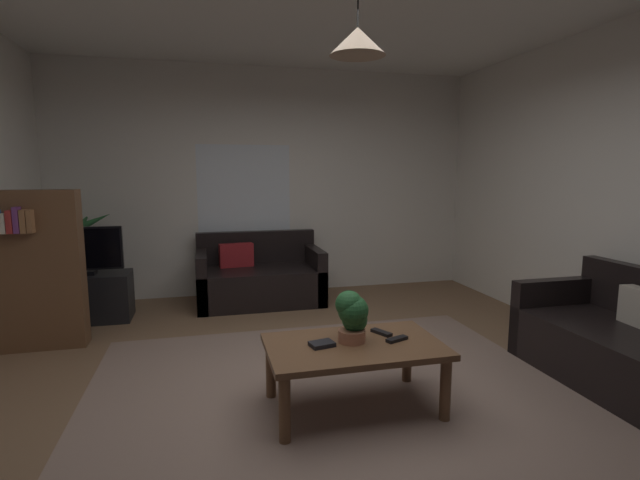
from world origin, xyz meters
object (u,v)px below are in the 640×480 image
coffee_table (354,353)px  remote_on_table_1 (397,339)px  remote_on_table_0 (381,332)px  tv_stand (86,298)px  couch_right_side (620,345)px  pendant_lamp (358,41)px  couch_under_window (259,280)px  potted_palm_corner (78,263)px  tv (82,250)px  book_on_table_0 (322,344)px  potted_plant_on_table (352,314)px  bookshelf_corner (38,268)px

coffee_table → remote_on_table_1: size_ratio=7.12×
remote_on_table_0 → tv_stand: size_ratio=0.18×
couch_right_side → pendant_lamp: bearing=-92.4°
remote_on_table_0 → tv_stand: (-2.39, 2.29, -0.21)m
couch_under_window → tv_stand: 1.87m
potted_palm_corner → remote_on_table_0: bearing=-47.2°
couch_right_side → tv: tv is taller
couch_under_window → tv_stand: bearing=-171.5°
coffee_table → book_on_table_0: (-0.22, 0.00, 0.08)m
couch_right_side → pendant_lamp: pendant_lamp is taller
book_on_table_0 → tv: bearing=129.1°
coffee_table → remote_on_table_1: (0.29, -0.02, 0.08)m
remote_on_table_1 → potted_palm_corner: potted_palm_corner is taller
book_on_table_0 → remote_on_table_1: (0.51, -0.03, -0.00)m
coffee_table → potted_plant_on_table: potted_plant_on_table is taller
remote_on_table_1 → pendant_lamp: bearing=64.7°
remote_on_table_0 → remote_on_table_1: (0.05, -0.15, 0.00)m
pendant_lamp → book_on_table_0: bearing=178.7°
couch_right_side → potted_plant_on_table: size_ratio=4.00×
couch_under_window → remote_on_table_1: size_ratio=9.10×
couch_right_side → bookshelf_corner: (-4.39, 1.78, 0.44)m
coffee_table → potted_plant_on_table: bearing=91.2°
pendant_lamp → couch_under_window: bearing=96.5°
remote_on_table_0 → potted_palm_corner: potted_palm_corner is taller
tv_stand → tv: 0.50m
book_on_table_0 → bookshelf_corner: size_ratio=0.11×
potted_plant_on_table → tv_stand: 3.23m
couch_right_side → pendant_lamp: size_ratio=2.30×
tv_stand → book_on_table_0: bearing=-51.2°
couch_right_side → bookshelf_corner: bearing=-112.1°
potted_palm_corner → bookshelf_corner: bearing=-91.2°
potted_plant_on_table → potted_palm_corner: size_ratio=0.27×
pendant_lamp → coffee_table: bearing=-76.0°
bookshelf_corner → couch_under_window: bearing=26.2°
couch_right_side → potted_palm_corner: size_ratio=1.07×
couch_under_window → bookshelf_corner: 2.31m
coffee_table → potted_palm_corner: (-2.31, 2.88, 0.15)m
tv_stand → pendant_lamp: size_ratio=1.51×
potted_plant_on_table → bookshelf_corner: 2.86m
potted_plant_on_table → bookshelf_corner: (-2.34, 1.65, 0.09)m
coffee_table → pendant_lamp: size_ratio=1.92×
couch_under_window → tv: bearing=-170.9°
tv → remote_on_table_1: bearing=-44.7°
couch_right_side → coffee_table: 2.06m
couch_right_side → remote_on_table_1: bearing=-92.2°
potted_plant_on_table → bookshelf_corner: size_ratio=0.24×
couch_right_side → remote_on_table_0: 1.84m
bookshelf_corner → pendant_lamp: size_ratio=2.35×
book_on_table_0 → remote_on_table_1: book_on_table_0 is taller
tv_stand → tv: size_ratio=1.14×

